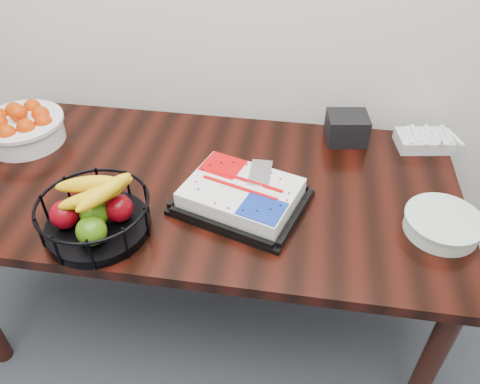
# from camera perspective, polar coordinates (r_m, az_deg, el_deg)

# --- Properties ---
(table) EXTENTS (1.80, 0.90, 0.75)m
(table) POSITION_cam_1_polar(r_m,az_deg,el_deg) (1.73, -4.22, -0.94)
(table) COLOR black
(table) RESTS_ON ground
(cake_tray) EXTENTS (0.49, 0.43, 0.09)m
(cake_tray) POSITION_cam_1_polar(r_m,az_deg,el_deg) (1.56, 0.18, -0.45)
(cake_tray) COLOR black
(cake_tray) RESTS_ON table
(tangerine_bowl) EXTENTS (0.32, 0.32, 0.20)m
(tangerine_bowl) POSITION_cam_1_polar(r_m,az_deg,el_deg) (2.02, -25.14, 7.73)
(tangerine_bowl) COLOR white
(tangerine_bowl) RESTS_ON table
(fruit_basket) EXTENTS (0.35, 0.35, 0.18)m
(fruit_basket) POSITION_cam_1_polar(r_m,az_deg,el_deg) (1.51, -17.32, -2.43)
(fruit_basket) COLOR black
(fruit_basket) RESTS_ON table
(plate_stack) EXTENTS (0.24, 0.24, 0.06)m
(plate_stack) POSITION_cam_1_polar(r_m,az_deg,el_deg) (1.60, 23.44, -3.62)
(plate_stack) COLOR white
(plate_stack) RESTS_ON table
(fork_bag) EXTENTS (0.22, 0.16, 0.06)m
(fork_bag) POSITION_cam_1_polar(r_m,az_deg,el_deg) (1.97, 21.45, 5.90)
(fork_bag) COLOR silver
(fork_bag) RESTS_ON table
(napkin_box) EXTENTS (0.17, 0.15, 0.11)m
(napkin_box) POSITION_cam_1_polar(r_m,az_deg,el_deg) (1.91, 12.88, 7.63)
(napkin_box) COLOR black
(napkin_box) RESTS_ON table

